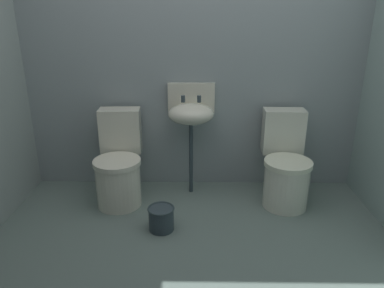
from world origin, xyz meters
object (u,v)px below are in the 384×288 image
(toilet_left, at_px, (119,166))
(sink, at_px, (191,113))
(toilet_right, at_px, (285,167))
(bucket, at_px, (161,218))

(toilet_left, height_order, sink, sink)
(toilet_right, height_order, bucket, toilet_right)
(toilet_left, bearing_deg, sink, -166.25)
(toilet_left, relative_size, bucket, 3.72)
(sink, bearing_deg, toilet_right, -12.95)
(toilet_left, bearing_deg, toilet_right, 176.97)
(toilet_left, xyz_separation_m, sink, (0.62, 0.19, 0.43))
(toilet_left, xyz_separation_m, toilet_right, (1.44, -0.00, 0.00))
(toilet_left, distance_m, bucket, 0.66)
(toilet_left, distance_m, sink, 0.78)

